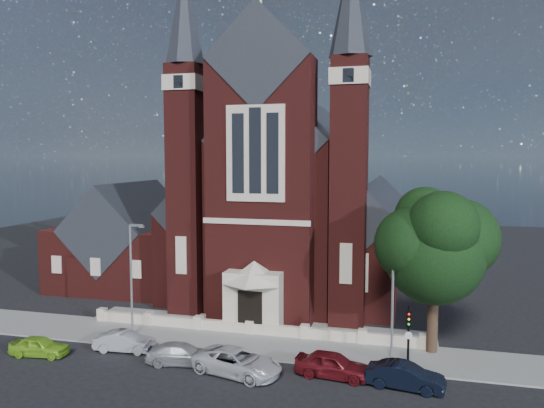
% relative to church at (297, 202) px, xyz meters
% --- Properties ---
extents(ground, '(120.00, 120.00, 0.00)m').
position_rel_church_xyz_m(ground, '(0.00, -7.94, -8.19)').
color(ground, black).
rests_on(ground, ground).
extents(pavement_strip, '(60.00, 5.00, 0.12)m').
position_rel_church_xyz_m(pavement_strip, '(0.00, -18.44, -8.19)').
color(pavement_strip, gray).
rests_on(pavement_strip, ground).
extents(forecourt_paving, '(26.00, 3.00, 0.14)m').
position_rel_church_xyz_m(forecourt_paving, '(0.00, -14.44, -8.19)').
color(forecourt_paving, gray).
rests_on(forecourt_paving, ground).
extents(forecourt_wall, '(24.00, 0.40, 0.90)m').
position_rel_church_xyz_m(forecourt_wall, '(0.00, -16.44, -8.19)').
color(forecourt_wall, '#BBAC94').
rests_on(forecourt_wall, ground).
extents(church, '(20.01, 34.90, 29.20)m').
position_rel_church_xyz_m(church, '(0.00, 0.00, 0.00)').
color(church, '#491613').
rests_on(church, ground).
extents(parish_hall, '(12.00, 12.20, 10.24)m').
position_rel_church_xyz_m(parish_hall, '(-16.00, -4.94, -4.17)').
color(parish_hall, '#491613').
rests_on(parish_hall, ground).
extents(street_tree, '(6.40, 6.60, 10.70)m').
position_rel_church_xyz_m(street_tree, '(12.60, -17.23, -1.23)').
color(street_tree, black).
rests_on(street_tree, ground).
extents(street_lamp_left, '(1.16, 0.22, 8.09)m').
position_rel_church_xyz_m(street_lamp_left, '(-7.91, -18.94, -3.59)').
color(street_lamp_left, gray).
rests_on(street_lamp_left, ground).
extents(street_lamp_right, '(1.16, 0.22, 8.09)m').
position_rel_church_xyz_m(street_lamp_right, '(10.09, -18.94, -3.59)').
color(street_lamp_right, gray).
rests_on(street_lamp_right, ground).
extents(traffic_signal, '(0.28, 0.42, 4.00)m').
position_rel_church_xyz_m(traffic_signal, '(11.00, -20.52, -5.60)').
color(traffic_signal, black).
rests_on(traffic_signal, ground).
extents(car_lime_van, '(3.88, 1.89, 1.27)m').
position_rel_church_xyz_m(car_lime_van, '(-11.93, -23.76, -7.55)').
color(car_lime_van, '#82BF26').
rests_on(car_lime_van, ground).
extents(car_silver_a, '(4.10, 1.78, 1.31)m').
position_rel_church_xyz_m(car_silver_a, '(-7.03, -21.64, -7.53)').
color(car_silver_a, '#999CA0').
rests_on(car_silver_a, ground).
extents(car_silver_b, '(4.65, 2.58, 1.28)m').
position_rel_church_xyz_m(car_silver_b, '(-2.53, -22.69, -7.55)').
color(car_silver_b, '#919498').
rests_on(car_silver_b, ground).
extents(car_white_suv, '(5.86, 3.79, 1.50)m').
position_rel_church_xyz_m(car_white_suv, '(1.30, -23.32, -7.44)').
color(car_white_suv, silver).
rests_on(car_white_suv, ground).
extents(car_dark_red, '(4.56, 2.23, 1.50)m').
position_rel_church_xyz_m(car_dark_red, '(6.77, -22.30, -7.44)').
color(car_dark_red, '#5C0F15').
rests_on(car_dark_red, ground).
extents(car_navy, '(4.46, 2.12, 1.41)m').
position_rel_church_xyz_m(car_navy, '(10.86, -22.82, -7.48)').
color(car_navy, black).
rests_on(car_navy, ground).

